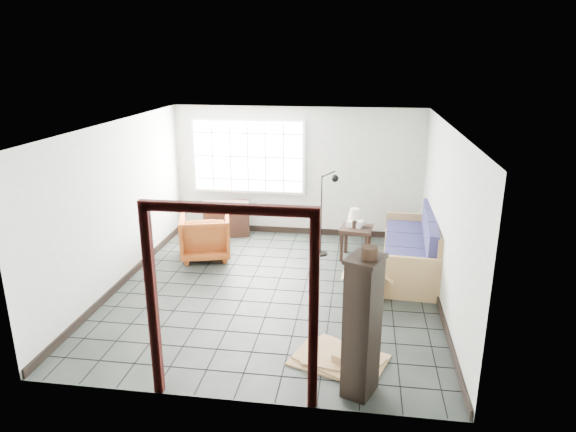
% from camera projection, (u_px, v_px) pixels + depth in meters
% --- Properties ---
extents(ground, '(5.50, 5.50, 0.00)m').
position_uv_depth(ground, '(275.00, 290.00, 8.13)').
color(ground, black).
rests_on(ground, ground).
extents(room_shell, '(5.02, 5.52, 2.61)m').
position_uv_depth(room_shell, '(275.00, 187.00, 7.65)').
color(room_shell, '#A3A8A2').
rests_on(room_shell, ground).
extents(window_panel, '(2.32, 0.08, 1.52)m').
position_uv_depth(window_panel, '(248.00, 156.00, 10.33)').
color(window_panel, silver).
rests_on(window_panel, ground).
extents(doorway_trim, '(1.80, 0.08, 2.20)m').
position_uv_depth(doorway_trim, '(230.00, 282.00, 5.17)').
color(doorway_trim, '#350D0C').
rests_on(doorway_trim, ground).
extents(futon_sofa, '(1.02, 2.37, 1.03)m').
position_uv_depth(futon_sofa, '(414.00, 251.00, 8.71)').
color(futon_sofa, '#AB774D').
rests_on(futon_sofa, ground).
extents(armchair, '(1.06, 1.02, 0.90)m').
position_uv_depth(armchair, '(205.00, 234.00, 9.32)').
color(armchair, maroon).
rests_on(armchair, ground).
extents(side_table, '(0.62, 0.62, 0.60)m').
position_uv_depth(side_table, '(356.00, 233.00, 9.25)').
color(side_table, black).
rests_on(side_table, ground).
extents(table_lamp, '(0.30, 0.30, 0.36)m').
position_uv_depth(table_lamp, '(355.00, 214.00, 9.11)').
color(table_lamp, black).
rests_on(table_lamp, side_table).
extents(projector, '(0.33, 0.29, 0.10)m').
position_uv_depth(projector, '(355.00, 224.00, 9.25)').
color(projector, silver).
rests_on(projector, side_table).
extents(floor_lamp, '(0.44, 0.28, 1.61)m').
position_uv_depth(floor_lamp, '(327.00, 211.00, 9.27)').
color(floor_lamp, black).
rests_on(floor_lamp, ground).
extents(console_shelf, '(0.98, 0.59, 0.72)m').
position_uv_depth(console_shelf, '(226.00, 219.00, 10.48)').
color(console_shelf, black).
rests_on(console_shelf, ground).
extents(tall_shelf, '(0.48, 0.53, 1.60)m').
position_uv_depth(tall_shelf, '(362.00, 326.00, 5.44)').
color(tall_shelf, black).
rests_on(tall_shelf, ground).
extents(pot, '(0.17, 0.17, 0.13)m').
position_uv_depth(pot, '(369.00, 253.00, 5.14)').
color(pot, black).
rests_on(pot, tall_shelf).
extents(open_box, '(0.81, 0.43, 0.44)m').
position_uv_depth(open_box, '(367.00, 287.00, 7.86)').
color(open_box, '#8B6243').
rests_on(open_box, ground).
extents(cardboard_pile, '(1.28, 1.09, 0.16)m').
position_uv_depth(cardboard_pile, '(340.00, 358.00, 6.22)').
color(cardboard_pile, '#8B6243').
rests_on(cardboard_pile, ground).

